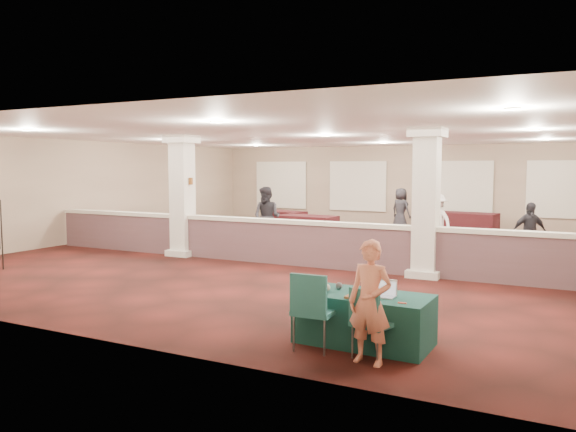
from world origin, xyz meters
The scene contains 32 objects.
ground centered at (0.00, 0.00, 0.00)m, with size 16.00×16.00×0.00m, color #401310.
wall_back centered at (0.00, 8.00, 1.60)m, with size 16.00×0.04×3.20m, color gray.
wall_front centered at (0.00, -8.00, 1.60)m, with size 16.00×0.04×3.20m, color gray.
wall_left centered at (-8.00, 0.00, 1.60)m, with size 0.04×16.00×3.20m, color gray.
ceiling centered at (0.00, 0.00, 3.20)m, with size 16.00×16.00×0.02m, color white.
partition_wall centered at (0.00, -1.50, 0.57)m, with size 15.60×0.28×1.10m.
column_left centered at (-3.50, -1.50, 1.64)m, with size 0.72×0.72×3.20m.
column_right centered at (3.00, -1.50, 1.64)m, with size 0.72×0.72×3.20m.
sconce_left centered at (-3.78, -1.50, 2.00)m, with size 0.12×0.12×0.18m.
sconce_right centered at (-3.22, -1.50, 2.00)m, with size 0.12×0.12×0.18m.
near_table centered at (3.37, -6.50, 0.34)m, with size 1.76×0.88×0.68m, color #0E3632.
conf_chair_main centered at (3.65, -7.08, 0.53)m, with size 0.56×0.56×0.90m.
conf_chair_side centered at (2.88, -7.10, 0.61)m, with size 0.53×0.54×1.03m.
woman centered at (3.69, -7.20, 0.75)m, with size 0.54×0.36×1.51m, color #DB7D5F.
far_table_front_left centered at (-6.50, 1.52, 0.35)m, with size 1.72×0.86×0.70m, color black.
far_table_front_center centered at (1.24, 0.30, 0.39)m, with size 1.92×0.96×0.78m, color black.
far_table_front_right centered at (4.55, 2.39, 0.33)m, with size 1.63×0.82×0.66m, color black.
far_table_back_left centered at (-4.10, 5.58, 0.34)m, with size 1.67×0.84×0.68m, color black.
far_table_back_center centered at (-2.00, 3.20, 0.39)m, with size 1.90×0.95×0.77m, color black.
far_table_back_right centered at (2.57, 6.36, 0.40)m, with size 1.98×0.99×0.80m, color black.
attendee_a centered at (-2.22, 0.84, 0.90)m, with size 0.86×0.48×1.79m, color black.
attendee_b centered at (2.27, 3.00, 0.80)m, with size 1.02×0.47×1.59m, color silver.
attendee_c centered at (4.87, 1.50, 0.75)m, with size 0.88×0.42×1.50m, color black.
attendee_d centered at (0.14, 6.72, 0.80)m, with size 0.79×0.43×1.60m, color black.
laptop_base centered at (3.65, -6.55, 0.69)m, with size 0.31×0.21×0.02m, color silver.
laptop_screen centered at (3.65, -6.45, 0.80)m, with size 0.31×0.01×0.20m, color silver.
screen_glow centered at (3.65, -6.45, 0.78)m, with size 0.28×0.00×0.18m, color silver.
knitting centered at (3.41, -6.73, 0.69)m, with size 0.37×0.28×0.03m, color #C7631F.
yarn_cream centered at (2.86, -6.58, 0.73)m, with size 0.10×0.10×0.10m, color #EFDFC4.
yarn_red centered at (2.72, -6.43, 0.72)m, with size 0.09×0.09×0.09m, color maroon.
yarn_grey centered at (2.96, -6.38, 0.73)m, with size 0.10×0.10×0.10m, color #4A494E.
scissors centered at (3.97, -6.78, 0.68)m, with size 0.11×0.03×0.01m, color #B32213.
Camera 1 is at (5.82, -13.53, 2.37)m, focal length 35.00 mm.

